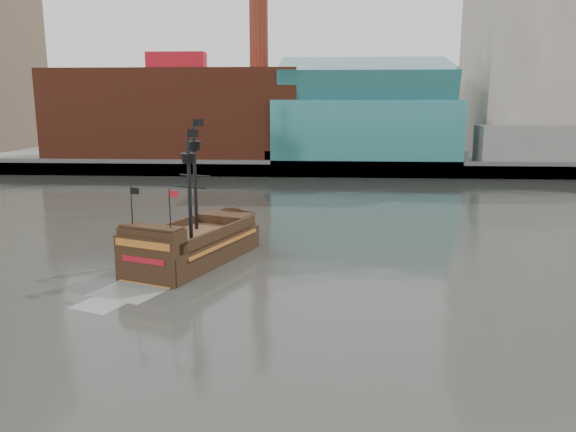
{
  "coord_description": "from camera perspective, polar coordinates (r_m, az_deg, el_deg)",
  "views": [
    {
      "loc": [
        3.39,
        -25.85,
        11.86
      ],
      "look_at": [
        0.97,
        12.25,
        4.0
      ],
      "focal_mm": 35.0,
      "sensor_mm": 36.0,
      "label": 1
    }
  ],
  "objects": [
    {
      "name": "seawall",
      "position": [
        89.05,
        1.44,
        4.82
      ],
      "size": [
        220.0,
        1.0,
        2.6
      ],
      "primitive_type": "cube",
      "color": "#4C4C49",
      "rests_on": "ground"
    },
    {
      "name": "ground",
      "position": [
        28.65,
        -3.58,
        -12.85
      ],
      "size": [
        400.0,
        400.0,
        0.0
      ],
      "primitive_type": "plane",
      "color": "#2B2D27",
      "rests_on": "ground"
    },
    {
      "name": "skyline",
      "position": [
        111.16,
        4.79,
        18.15
      ],
      "size": [
        149.0,
        45.0,
        62.0
      ],
      "color": "#786548",
      "rests_on": "promenade_far"
    },
    {
      "name": "promenade_far",
      "position": [
        118.4,
        2.0,
        6.36
      ],
      "size": [
        220.0,
        60.0,
        2.0
      ],
      "primitive_type": "cube",
      "color": "slate",
      "rests_on": "ground"
    },
    {
      "name": "pirate_ship",
      "position": [
        42.53,
        -9.61,
        -3.29
      ],
      "size": [
        9.51,
        15.71,
        11.3
      ],
      "rotation": [
        0.0,
        0.0,
        -0.36
      ],
      "color": "black",
      "rests_on": "ground"
    }
  ]
}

